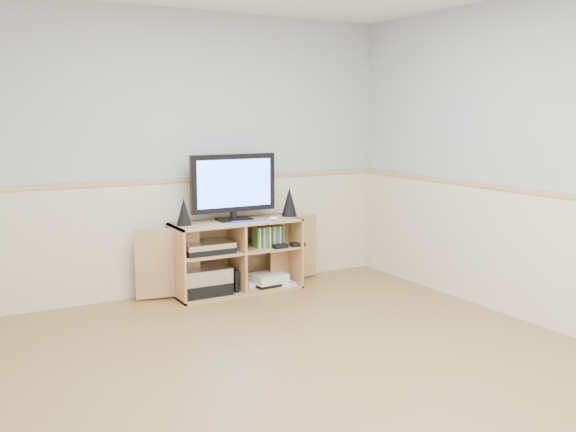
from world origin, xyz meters
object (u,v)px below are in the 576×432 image
(game_consoles, at_px, (267,280))
(monitor, at_px, (234,185))
(media_cabinet, at_px, (234,254))
(keyboard, at_px, (250,222))

(game_consoles, bearing_deg, monitor, 168.55)
(media_cabinet, height_order, monitor, monitor)
(media_cabinet, bearing_deg, monitor, -90.00)
(monitor, bearing_deg, keyboard, -68.77)
(keyboard, relative_size, game_consoles, 0.69)
(game_consoles, bearing_deg, keyboard, -150.66)
(monitor, xyz_separation_m, keyboard, (0.07, -0.19, -0.32))
(media_cabinet, relative_size, keyboard, 5.77)
(monitor, relative_size, keyboard, 2.58)
(media_cabinet, height_order, keyboard, keyboard)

